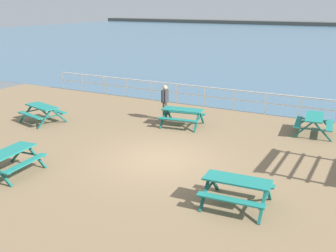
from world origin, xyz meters
name	(u,v)px	position (x,y,z in m)	size (l,w,h in m)	color
ground_plane	(159,162)	(0.00, 0.00, -0.10)	(30.00, 24.00, 0.20)	#846B4C
seaward_railing	(234,96)	(0.00, 7.75, 0.74)	(23.07, 0.07, 1.08)	white
picnic_table_near_left	(10,156)	(-3.61, -3.36, 0.58)	(1.69, 1.93, 0.80)	#1E7A70
picnic_table_near_right	(42,110)	(-7.05, 1.49, 0.58)	(2.11, 1.90, 0.80)	#1E7A70
picnic_table_mid_centre	(237,186)	(3.54, -1.96, 0.58)	(1.90, 1.65, 0.80)	#1E7A70
picnic_table_far_left	(182,113)	(-1.09, 4.03, 0.58)	(1.99, 1.76, 0.80)	#1E7A70
picnic_table_far_right	(314,121)	(4.28, 5.60, 0.58)	(1.72, 1.96, 0.80)	#1E7A70
visitor	(165,100)	(-2.27, 4.54, 0.95)	(0.23, 0.53, 1.66)	#4C4233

